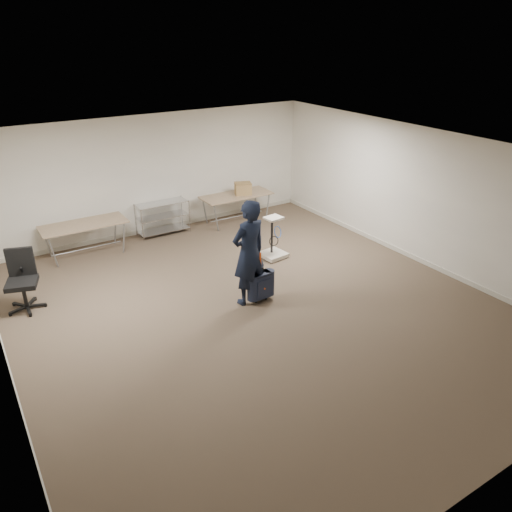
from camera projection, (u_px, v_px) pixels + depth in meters
ground at (256, 309)px, 8.89m from camera, size 9.00×9.00×0.00m
room_shell at (219, 277)px, 9.93m from camera, size 8.00×9.00×9.00m
folding_table_left at (84, 226)px, 10.72m from camera, size 1.80×0.75×0.73m
folding_table_right at (236, 197)px, 12.56m from camera, size 1.80×0.75×0.73m
wire_shelf at (163, 217)px, 11.93m from camera, size 1.22×0.47×0.80m
person at (249, 253)px, 8.74m from camera, size 0.77×0.57×1.95m
suitcase at (261, 285)px, 9.00m from camera, size 0.36×0.22×0.97m
office_chair at (24, 291)px, 8.80m from camera, size 0.66×0.66×1.09m
equipment_cart at (273, 247)px, 10.78m from camera, size 0.56×0.56×0.93m
cardboard_box at (243, 188)px, 12.50m from camera, size 0.47×0.41×0.30m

